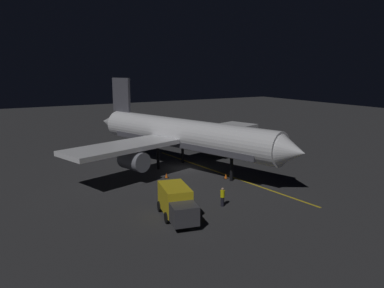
{
  "coord_description": "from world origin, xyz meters",
  "views": [
    {
      "loc": [
        21.42,
        39.04,
        12.14
      ],
      "look_at": [
        0.0,
        2.0,
        3.5
      ],
      "focal_mm": 34.86,
      "sensor_mm": 36.0,
      "label": 1
    }
  ],
  "objects_px": {
    "ground_crew_worker": "(223,197)",
    "traffic_cone_near_left": "(166,176)",
    "airliner": "(180,135)",
    "traffic_cone_near_right": "(226,176)",
    "baggage_truck": "(177,203)",
    "catering_truck": "(234,147)"
  },
  "relations": [
    {
      "from": "airliner",
      "to": "baggage_truck",
      "type": "relative_size",
      "value": 5.48
    },
    {
      "from": "catering_truck",
      "to": "traffic_cone_near_right",
      "type": "distance_m",
      "value": 11.91
    },
    {
      "from": "baggage_truck",
      "to": "ground_crew_worker",
      "type": "height_order",
      "value": "baggage_truck"
    },
    {
      "from": "ground_crew_worker",
      "to": "traffic_cone_near_left",
      "type": "bearing_deg",
      "value": -87.66
    },
    {
      "from": "ground_crew_worker",
      "to": "traffic_cone_near_left",
      "type": "xyz_separation_m",
      "value": [
        0.43,
        -10.53,
        -0.64
      ]
    },
    {
      "from": "catering_truck",
      "to": "traffic_cone_near_left",
      "type": "distance_m",
      "value": 14.51
    },
    {
      "from": "airliner",
      "to": "ground_crew_worker",
      "type": "bearing_deg",
      "value": 77.54
    },
    {
      "from": "baggage_truck",
      "to": "traffic_cone_near_right",
      "type": "bearing_deg",
      "value": -144.11
    },
    {
      "from": "ground_crew_worker",
      "to": "traffic_cone_near_right",
      "type": "bearing_deg",
      "value": -127.14
    },
    {
      "from": "traffic_cone_near_right",
      "to": "baggage_truck",
      "type": "bearing_deg",
      "value": 35.89
    },
    {
      "from": "airliner",
      "to": "baggage_truck",
      "type": "height_order",
      "value": "airliner"
    },
    {
      "from": "catering_truck",
      "to": "ground_crew_worker",
      "type": "height_order",
      "value": "catering_truck"
    },
    {
      "from": "catering_truck",
      "to": "traffic_cone_near_left",
      "type": "xyz_separation_m",
      "value": [
        13.42,
        5.42,
        -0.97
      ]
    },
    {
      "from": "catering_truck",
      "to": "baggage_truck",
      "type": "bearing_deg",
      "value": 42.45
    },
    {
      "from": "airliner",
      "to": "traffic_cone_near_right",
      "type": "relative_size",
      "value": 58.72
    },
    {
      "from": "airliner",
      "to": "traffic_cone_near_right",
      "type": "xyz_separation_m",
      "value": [
        -2.29,
        6.48,
        -3.95
      ]
    },
    {
      "from": "airliner",
      "to": "traffic_cone_near_left",
      "type": "height_order",
      "value": "airliner"
    },
    {
      "from": "baggage_truck",
      "to": "traffic_cone_near_left",
      "type": "height_order",
      "value": "baggage_truck"
    },
    {
      "from": "traffic_cone_near_left",
      "to": "traffic_cone_near_right",
      "type": "xyz_separation_m",
      "value": [
        -5.69,
        3.58,
        0.0
      ]
    },
    {
      "from": "baggage_truck",
      "to": "catering_truck",
      "type": "distance_m",
      "value": 24.17
    },
    {
      "from": "catering_truck",
      "to": "ground_crew_worker",
      "type": "distance_m",
      "value": 20.57
    },
    {
      "from": "airliner",
      "to": "traffic_cone_near_left",
      "type": "relative_size",
      "value": 58.72
    }
  ]
}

